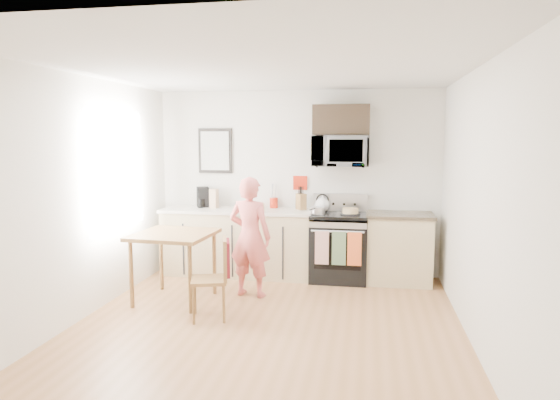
% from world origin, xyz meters
% --- Properties ---
extents(floor, '(4.60, 4.60, 0.00)m').
position_xyz_m(floor, '(0.00, 0.00, 0.00)').
color(floor, '#98673B').
rests_on(floor, ground).
extents(back_wall, '(4.00, 0.04, 2.60)m').
position_xyz_m(back_wall, '(0.00, 2.30, 1.30)').
color(back_wall, white).
rests_on(back_wall, floor).
extents(front_wall, '(4.00, 0.04, 2.60)m').
position_xyz_m(front_wall, '(0.00, -2.30, 1.30)').
color(front_wall, white).
rests_on(front_wall, floor).
extents(left_wall, '(0.04, 4.60, 2.60)m').
position_xyz_m(left_wall, '(-2.00, 0.00, 1.30)').
color(left_wall, white).
rests_on(left_wall, floor).
extents(right_wall, '(0.04, 4.60, 2.60)m').
position_xyz_m(right_wall, '(2.00, 0.00, 1.30)').
color(right_wall, white).
rests_on(right_wall, floor).
extents(ceiling, '(4.00, 4.60, 0.04)m').
position_xyz_m(ceiling, '(0.00, 0.00, 2.60)').
color(ceiling, silver).
rests_on(ceiling, back_wall).
extents(window, '(0.06, 1.40, 1.50)m').
position_xyz_m(window, '(-1.96, 0.80, 1.55)').
color(window, silver).
rests_on(window, left_wall).
extents(cabinet_left, '(2.10, 0.60, 0.90)m').
position_xyz_m(cabinet_left, '(-0.80, 2.00, 0.45)').
color(cabinet_left, tan).
rests_on(cabinet_left, floor).
extents(countertop_left, '(2.14, 0.64, 0.04)m').
position_xyz_m(countertop_left, '(-0.80, 2.00, 0.92)').
color(countertop_left, beige).
rests_on(countertop_left, cabinet_left).
extents(cabinet_right, '(0.84, 0.60, 0.90)m').
position_xyz_m(cabinet_right, '(1.43, 2.00, 0.45)').
color(cabinet_right, tan).
rests_on(cabinet_right, floor).
extents(countertop_right, '(0.88, 0.64, 0.04)m').
position_xyz_m(countertop_right, '(1.43, 2.00, 0.92)').
color(countertop_right, black).
rests_on(countertop_right, cabinet_right).
extents(range, '(0.76, 0.70, 1.16)m').
position_xyz_m(range, '(0.63, 1.98, 0.44)').
color(range, black).
rests_on(range, floor).
extents(microwave, '(0.76, 0.51, 0.42)m').
position_xyz_m(microwave, '(0.63, 2.08, 1.76)').
color(microwave, '#A8A8AD').
rests_on(microwave, back_wall).
extents(upper_cabinet, '(0.76, 0.35, 0.40)m').
position_xyz_m(upper_cabinet, '(0.63, 2.12, 2.18)').
color(upper_cabinet, black).
rests_on(upper_cabinet, back_wall).
extents(wall_art, '(0.50, 0.04, 0.65)m').
position_xyz_m(wall_art, '(-1.20, 2.28, 1.75)').
color(wall_art, black).
rests_on(wall_art, back_wall).
extents(wall_trivet, '(0.20, 0.02, 0.20)m').
position_xyz_m(wall_trivet, '(0.05, 2.28, 1.30)').
color(wall_trivet, '#A7200E').
rests_on(wall_trivet, back_wall).
extents(person, '(0.59, 0.45, 1.48)m').
position_xyz_m(person, '(-0.41, 1.10, 0.74)').
color(person, '#D3433A').
rests_on(person, floor).
extents(dining_table, '(0.88, 0.88, 0.82)m').
position_xyz_m(dining_table, '(-1.25, 0.75, 0.73)').
color(dining_table, brown).
rests_on(dining_table, floor).
extents(chair, '(0.50, 0.46, 0.88)m').
position_xyz_m(chair, '(-0.54, 0.28, 0.57)').
color(chair, brown).
rests_on(chair, floor).
extents(knife_block, '(0.17, 0.17, 0.22)m').
position_xyz_m(knife_block, '(0.09, 2.12, 1.05)').
color(knife_block, brown).
rests_on(knife_block, countertop_left).
extents(utensil_crock, '(0.12, 0.12, 0.35)m').
position_xyz_m(utensil_crock, '(-0.32, 2.22, 1.08)').
color(utensil_crock, '#A7200E').
rests_on(utensil_crock, countertop_left).
extents(fruit_bowl, '(0.27, 0.27, 0.09)m').
position_xyz_m(fruit_bowl, '(-0.61, 2.15, 0.98)').
color(fruit_bowl, white).
rests_on(fruit_bowl, countertop_left).
extents(milk_carton, '(0.11, 0.11, 0.27)m').
position_xyz_m(milk_carton, '(-1.17, 2.07, 1.08)').
color(milk_carton, tan).
rests_on(milk_carton, countertop_left).
extents(coffee_maker, '(0.23, 0.27, 0.29)m').
position_xyz_m(coffee_maker, '(-1.36, 2.14, 1.08)').
color(coffee_maker, black).
rests_on(coffee_maker, countertop_left).
extents(bread_bag, '(0.36, 0.26, 0.12)m').
position_xyz_m(bread_bag, '(-0.56, 1.82, 1.00)').
color(bread_bag, tan).
rests_on(bread_bag, countertop_left).
extents(cake, '(0.26, 0.26, 0.09)m').
position_xyz_m(cake, '(0.78, 1.89, 0.96)').
color(cake, black).
rests_on(cake, range).
extents(kettle, '(0.20, 0.20, 0.25)m').
position_xyz_m(kettle, '(0.39, 2.07, 1.03)').
color(kettle, white).
rests_on(kettle, range).
extents(pot, '(0.19, 0.32, 0.10)m').
position_xyz_m(pot, '(0.35, 1.83, 0.97)').
color(pot, '#A8A8AD').
rests_on(pot, range).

